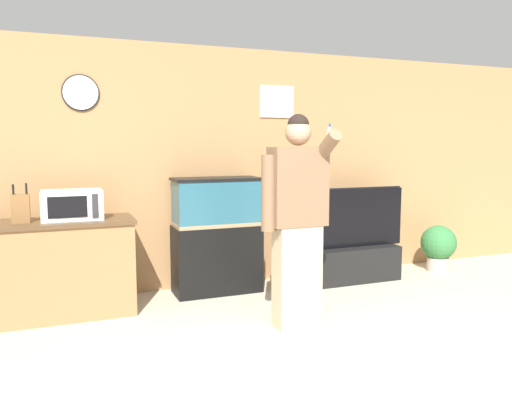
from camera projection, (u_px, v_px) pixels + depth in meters
wall_back_paneled at (227, 168)px, 5.52m from camera, size 10.00×0.08×2.60m
counter_island at (57, 268)px, 4.52m from camera, size 1.36×0.58×0.88m
microwave at (72, 205)px, 4.52m from camera, size 0.52×0.34×0.27m
knife_block at (21, 208)px, 4.32m from camera, size 0.15×0.10×0.35m
aquarium_on_stand at (217, 235)px, 5.24m from camera, size 0.91×0.41×1.22m
tv_on_stand at (350, 254)px, 5.71m from camera, size 1.36×0.40×1.07m
person_standing at (297, 218)px, 4.19m from camera, size 0.57×0.43×1.81m
potted_plant at (438, 245)px, 6.16m from camera, size 0.43×0.43×0.57m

